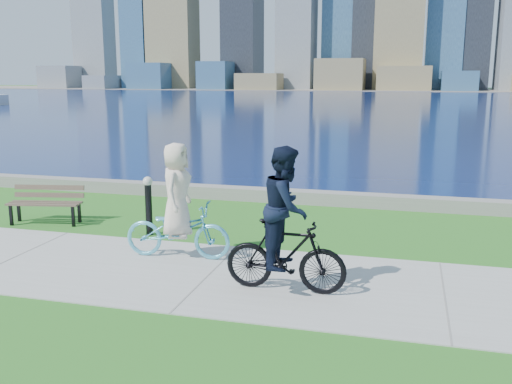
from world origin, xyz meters
TOP-DOWN VIEW (x-y plane):
  - ground at (0.00, 0.00)m, footprint 320.00×320.00m
  - concrete_path at (0.00, 0.00)m, footprint 80.00×3.50m
  - seawall at (0.00, 6.20)m, footprint 90.00×0.50m
  - bay_water at (0.00, 72.00)m, footprint 320.00×131.00m
  - far_shore at (0.00, 130.00)m, footprint 320.00×30.00m
  - park_bench at (-5.01, 2.48)m, footprint 1.81×0.91m
  - bollard_lamp at (-2.17, 2.15)m, footprint 0.21×0.21m
  - cyclist_woman at (-0.91, 0.78)m, footprint 0.89×2.13m
  - cyclist_man at (1.47, -0.41)m, footprint 0.74×2.00m

SIDE VIEW (x-z plane):
  - ground at x=0.00m, z-range 0.00..0.00m
  - bay_water at x=0.00m, z-range 0.00..0.01m
  - concrete_path at x=0.00m, z-range 0.00..0.02m
  - far_shore at x=0.00m, z-range 0.00..0.12m
  - seawall at x=0.00m, z-range 0.00..0.35m
  - park_bench at x=-5.01m, z-range 0.10..0.99m
  - bollard_lamp at x=-2.17m, z-range 0.10..1.42m
  - cyclist_woman at x=-0.91m, z-range -0.27..1.97m
  - cyclist_man at x=1.47m, z-range -0.17..2.22m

